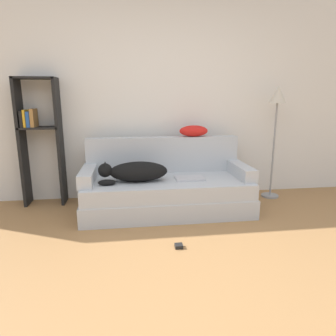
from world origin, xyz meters
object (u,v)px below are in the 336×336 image
laptop (190,178)px  throw_pillow (194,131)px  dog (135,172)px  bookshelf (39,134)px  floor_lamp (277,109)px  power_adapter (179,246)px  couch (167,195)px

laptop → throw_pillow: size_ratio=0.91×
laptop → dog: bearing=-178.3°
dog → bookshelf: (-1.13, 0.54, 0.37)m
laptop → floor_lamp: size_ratio=0.22×
power_adapter → floor_lamp: bearing=40.1°
throw_pillow → power_adapter: (-0.40, -1.27, -0.88)m
dog → power_adapter: size_ratio=10.79×
dog → floor_lamp: floor_lamp is taller
throw_pillow → floor_lamp: 1.10m
couch → dog: dog is taller
throw_pillow → power_adapter: 1.60m
laptop → bookshelf: 1.88m
throw_pillow → bookshelf: bearing=176.9°
couch → throw_pillow: throw_pillow is taller
dog → laptop: 0.63m
throw_pillow → laptop: bearing=-107.6°
dog → power_adapter: dog is taller
couch → laptop: (0.26, -0.04, 0.21)m
bookshelf → power_adapter: bearing=-43.0°
bookshelf → power_adapter: 2.20m
laptop → power_adapter: bearing=-107.8°
couch → dog: (-0.37, -0.07, 0.31)m
floor_lamp → power_adapter: 2.24m
couch → bookshelf: bearing=162.5°
floor_lamp → power_adapter: bearing=-139.9°
couch → floor_lamp: bearing=12.8°
throw_pillow → floor_lamp: size_ratio=0.25×
bookshelf → throw_pillow: bearing=-3.1°
throw_pillow → power_adapter: throw_pillow is taller
couch → power_adapter: 0.92m
dog → laptop: dog is taller
couch → power_adapter: size_ratio=27.13×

